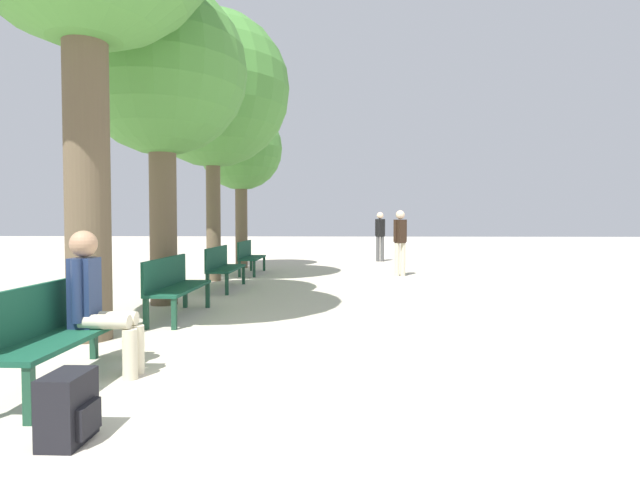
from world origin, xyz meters
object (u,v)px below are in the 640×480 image
object	(u,v)px
bench_row_2	(222,265)
person_seated	(97,300)
bench_row_0	(56,326)
backpack	(68,408)
pedestrian_mid	(400,238)
pedestrian_near	(380,233)
tree_row_2	(212,90)
tree_row_3	(241,150)
bench_row_3	(249,255)
bench_row_1	(174,283)
tree_row_1	(162,73)

from	to	relation	value
bench_row_2	person_seated	world-z (taller)	person_seated
bench_row_0	backpack	bearing A→B (deg)	-57.05
backpack	pedestrian_mid	xyz separation A→B (m)	(3.16, 9.42, 0.72)
backpack	pedestrian_near	xyz separation A→B (m)	(3.02, 13.93, 0.74)
person_seated	pedestrian_near	bearing A→B (deg)	74.61
tree_row_2	pedestrian_near	xyz separation A→B (m)	(4.24, 5.64, -3.36)
tree_row_3	backpack	size ratio (longest dim) A/B	10.84
bench_row_3	person_seated	bearing A→B (deg)	-88.48
pedestrian_mid	bench_row_2	bearing A→B (deg)	-146.55
tree_row_2	pedestrian_mid	world-z (taller)	tree_row_2
bench_row_1	pedestrian_mid	xyz separation A→B (m)	(3.83, 5.45, 0.44)
tree_row_1	backpack	world-z (taller)	tree_row_1
bench_row_0	pedestrian_mid	world-z (taller)	pedestrian_mid
bench_row_2	pedestrian_mid	xyz separation A→B (m)	(3.83, 2.53, 0.44)
tree_row_3	backpack	world-z (taller)	tree_row_3
bench_row_0	bench_row_2	size ratio (longest dim) A/B	1.00
bench_row_0	tree_row_1	distance (m)	5.19
tree_row_1	tree_row_3	size ratio (longest dim) A/B	1.11
bench_row_0	bench_row_1	size ratio (longest dim) A/B	1.00
bench_row_0	bench_row_1	xyz separation A→B (m)	(0.00, 2.92, 0.00)
bench_row_0	bench_row_2	xyz separation A→B (m)	(0.00, 5.84, 0.00)
bench_row_3	tree_row_1	bearing A→B (deg)	-96.41
bench_row_3	pedestrian_mid	bearing A→B (deg)	-5.75
tree_row_3	pedestrian_near	bearing A→B (deg)	29.75
bench_row_2	backpack	distance (m)	6.93
bench_row_1	tree_row_2	xyz separation A→B (m)	(-0.53, 4.32, 3.82)
tree_row_1	person_seated	bearing A→B (deg)	-78.60
bench_row_2	tree_row_3	bearing A→B (deg)	96.58
tree_row_2	pedestrian_mid	size ratio (longest dim) A/B	3.73
tree_row_3	person_seated	xyz separation A→B (m)	(0.76, -10.21, -2.74)
bench_row_2	bench_row_3	world-z (taller)	same
tree_row_1	tree_row_3	distance (m)	6.45
bench_row_3	person_seated	size ratio (longest dim) A/B	1.31
bench_row_2	tree_row_1	xyz separation A→B (m)	(-0.53, -1.83, 3.25)
person_seated	tree_row_1	bearing A→B (deg)	101.40
bench_row_0	bench_row_1	bearing A→B (deg)	90.00
tree_row_3	person_seated	distance (m)	10.60
bench_row_0	bench_row_3	bearing A→B (deg)	90.00
tree_row_1	bench_row_2	bearing A→B (deg)	73.73
bench_row_3	pedestrian_near	distance (m)	5.56
person_seated	pedestrian_mid	world-z (taller)	pedestrian_mid
bench_row_2	tree_row_2	world-z (taller)	tree_row_2
bench_row_1	tree_row_3	size ratio (longest dim) A/B	0.36
bench_row_1	bench_row_2	bearing A→B (deg)	90.00
pedestrian_near	bench_row_3	bearing A→B (deg)	-131.94
bench_row_2	tree_row_2	xyz separation A→B (m)	(-0.53, 1.40, 3.82)
bench_row_0	bench_row_3	distance (m)	8.76
person_seated	bench_row_3	bearing A→B (deg)	91.52
bench_row_0	bench_row_1	distance (m)	2.92
bench_row_2	backpack	xyz separation A→B (m)	(0.68, -6.89, -0.28)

